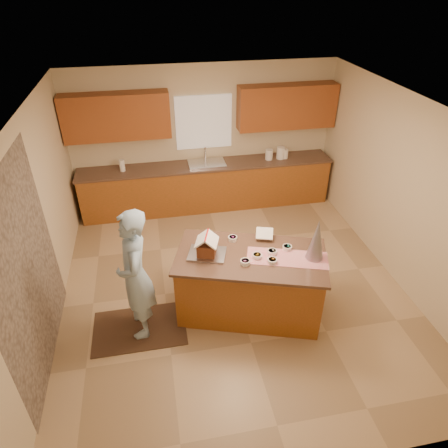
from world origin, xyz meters
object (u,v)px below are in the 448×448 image
(island_base, at_px, (250,285))
(boy, at_px, (135,276))
(tinsel_tree, at_px, (317,240))
(gingerbread_house, at_px, (207,246))

(island_base, xyz_separation_m, boy, (-1.48, -0.08, 0.46))
(tinsel_tree, height_order, gingerbread_house, tinsel_tree)
(tinsel_tree, distance_m, gingerbread_house, 1.39)
(gingerbread_house, bearing_deg, tinsel_tree, -13.59)
(tinsel_tree, bearing_deg, island_base, 165.78)
(boy, height_order, gingerbread_house, boy)
(gingerbread_house, bearing_deg, boy, -167.41)
(boy, bearing_deg, island_base, 90.89)
(tinsel_tree, relative_size, boy, 0.31)
(island_base, distance_m, boy, 1.55)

